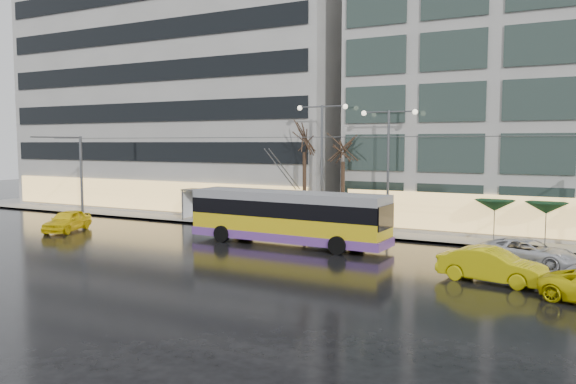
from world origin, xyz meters
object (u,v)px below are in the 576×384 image
Objects in this scene: trolleybus at (287,219)px; taxi_a at (67,221)px; bus_shelter at (205,198)px; street_lamp_near at (322,149)px.

trolleybus reaches higher than taxi_a.
bus_shelter is 0.47× the size of street_lamp_near.
trolleybus is 12.45m from bus_shelter.
street_lamp_near is 1.98× the size of taxi_a.
street_lamp_near reaches higher than trolleybus.
trolleybus is 2.90× the size of taxi_a.
street_lamp_near reaches higher than taxi_a.
street_lamp_near is at bearing 0.63° from bus_shelter.
bus_shelter is at bearing -179.37° from street_lamp_near.
street_lamp_near is (10.38, 0.11, 4.03)m from bus_shelter.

